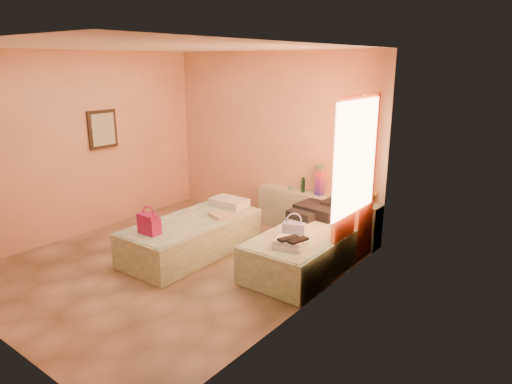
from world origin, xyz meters
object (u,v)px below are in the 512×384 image
bed_right (310,248)px  flower_vase (370,195)px  water_bottle (303,185)px  headboard_ledge (316,215)px  green_book (335,199)px  bed_left (192,237)px  magenta_handbag (149,224)px  towel_stack (290,244)px  blue_handbag (294,230)px

bed_right → flower_vase: bearing=74.5°
water_bottle → flower_vase: size_ratio=0.86×
headboard_ledge → flower_vase: 0.95m
water_bottle → green_book: water_bottle is taller
bed_left → water_bottle: (0.75, 1.71, 0.51)m
bed_right → headboard_ledge: bearing=115.8°
flower_vase → headboard_ledge: bearing=-174.5°
headboard_ledge → magenta_handbag: 2.64m
towel_stack → water_bottle: bearing=117.6°
magenta_handbag → bed_left: bearing=84.1°
bed_right → magenta_handbag: 2.12m
blue_handbag → water_bottle: bearing=94.5°
blue_handbag → towel_stack: 0.36m
towel_stack → headboard_ledge: bearing=110.3°
bed_right → water_bottle: bearing=125.9°
water_bottle → magenta_handbag: size_ratio=0.80×
green_book → headboard_ledge: bearing=150.9°
water_bottle → green_book: bearing=-5.7°
water_bottle → towel_stack: (0.88, -1.69, -0.21)m
blue_handbag → towel_stack: bearing=-86.6°
flower_vase → blue_handbag: (-0.36, -1.44, -0.19)m
magenta_handbag → blue_handbag: size_ratio=1.03×
water_bottle → flower_vase: flower_vase is taller
headboard_ledge → blue_handbag: bearing=-71.3°
bed_right → blue_handbag: (-0.06, -0.31, 0.34)m
flower_vase → water_bottle: bearing=-176.1°
bed_left → water_bottle: 1.94m
water_bottle → blue_handbag: bearing=-62.2°
bed_left → bed_right: (1.54, 0.65, 0.00)m
flower_vase → magenta_handbag: 3.12m
water_bottle → headboard_ledge: bearing=-1.4°
bed_left → magenta_handbag: 0.80m
green_book → towel_stack: bearing=-100.3°
water_bottle → flower_vase: (1.08, 0.07, 0.02)m
water_bottle → magenta_handbag: water_bottle is taller
headboard_ledge → green_book: 0.48m
flower_vase → magenta_handbag: flower_vase is taller
headboard_ledge → bed_left: size_ratio=1.02×
headboard_ledge → magenta_handbag: magenta_handbag is taller
flower_vase → blue_handbag: size_ratio=0.96×
water_bottle → blue_handbag: size_ratio=0.82×
green_book → flower_vase: 0.51m
green_book → bed_right: bearing=-99.6°
magenta_handbag → towel_stack: size_ratio=0.81×
green_book → magenta_handbag: 2.74m
bed_right → magenta_handbag: (-1.59, -1.35, 0.38)m
headboard_ledge → water_bottle: size_ratio=9.00×
bed_right → flower_vase: (0.30, 1.13, 0.53)m
flower_vase → towel_stack: flower_vase is taller
towel_stack → green_book: bearing=99.8°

